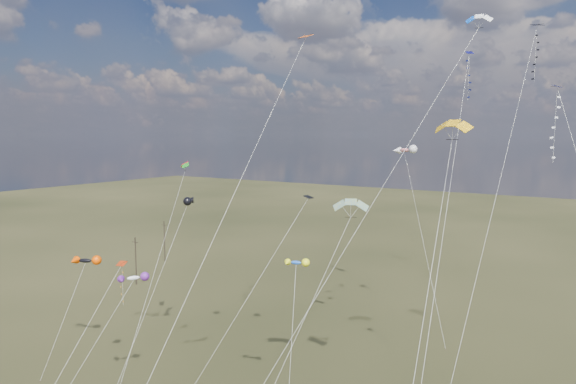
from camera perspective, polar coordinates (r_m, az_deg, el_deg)
The scene contains 17 objects.
utility_pole_near at distance 89.66m, azimuth -16.56°, elevation -7.31°, with size 1.40×0.20×8.00m.
utility_pole_far at distance 104.59m, azimuth -13.57°, elevation -5.28°, with size 1.40×0.20×8.00m.
diamond_black_high at distance 57.33m, azimuth 25.34°, elevation 11.93°, with size 3.74×21.50×35.99m.
diamond_navy_tall at distance 52.90m, azimuth 19.06°, elevation 9.66°, with size 4.51×29.17×33.20m.
diamond_black_mid at distance 52.93m, azimuth -1.02°, elevation -5.98°, with size 6.65×12.67×18.55m.
diamond_red_low at distance 53.98m, azimuth -18.28°, elevation -10.21°, with size 1.35×11.55×12.43m.
diamond_navy_right at distance 43.94m, azimuth 28.09°, elevation 4.90°, with size 10.38×13.79×28.69m.
diamond_orange_center at distance 37.66m, azimuth -4.34°, elevation 3.57°, with size 3.58×22.38×32.96m.
parafoil_yellow at distance 40.42m, azimuth 17.82°, elevation 7.17°, with size 3.33×18.80×26.44m.
parafoil_blue_white at distance 49.25m, azimuth 20.25°, elevation 17.48°, with size 14.56×20.75×35.59m.
parafoil_striped at distance 44.99m, azimuth 6.96°, elevation -1.16°, with size 3.99×15.88×19.78m.
parafoil_tricolor at distance 56.90m, azimuth -11.45°, elevation 2.94°, with size 6.63×16.76×22.28m.
novelty_black_orange at distance 61.37m, azimuth -21.62°, elevation -7.12°, with size 3.19×7.76×11.65m.
novelty_orange_black at distance 56.95m, azimuth -11.07°, elevation -1.02°, with size 2.56×12.63×18.25m.
novelty_white_purple at distance 48.87m, azimuth -16.84°, elevation -9.19°, with size 4.81×8.01×12.46m.
novelty_redwhite_stripe at distance 76.86m, azimuth 12.82°, elevation 4.52°, with size 12.81×15.57×23.42m.
novelty_blue_yellow at distance 44.95m, azimuth 0.90°, elevation -7.98°, with size 4.42×7.71×14.23m.
Camera 1 is at (28.69, -26.20, 24.87)m, focal length 32.00 mm.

